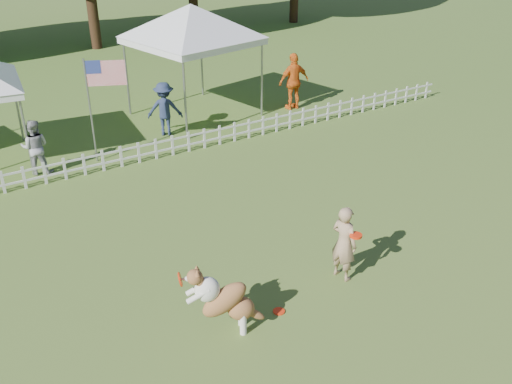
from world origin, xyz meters
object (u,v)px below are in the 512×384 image
Objects in this scene: handler at (344,243)px; spectator_b at (165,109)px; dog at (226,300)px; spectator_a at (35,147)px; flag_pole at (91,112)px; spectator_c at (294,81)px; frisbee_on_turf at (279,311)px; canopy_tent_right at (193,63)px.

handler is 0.92× the size of spectator_b.
dog is 0.87× the size of spectator_a.
flag_pole reaches higher than handler.
dog is 0.67× the size of spectator_c.
canopy_tent_right is (3.34, 10.07, 1.75)m from frisbee_on_turf.
canopy_tent_right is (4.36, 10.02, 1.11)m from dog.
spectator_b is at bearing 41.93° from flag_pole.
handler reaches higher than dog.
spectator_b is (-1.58, -1.15, -0.94)m from canopy_tent_right.
frisbee_on_turf is 11.03m from spectator_c.
dog is at bearing -69.93° from flag_pole.
canopy_tent_right is 1.24× the size of flag_pole.
flag_pole is (0.33, 8.00, 0.78)m from dog.
flag_pole is 1.93× the size of spectator_a.
handler is 0.43× the size of canopy_tent_right.
dog is 0.37× the size of canopy_tent_right.
spectator_c reaches higher than spectator_b.
canopy_tent_right is (1.74, 9.82, 1.00)m from handler.
canopy_tent_right is 2.39× the size of spectator_a.
flag_pole is at bearing -157.96° from spectator_a.
spectator_a is (-1.54, 0.02, -0.68)m from flag_pole.
spectator_c is (4.88, 8.63, 0.20)m from handler.
spectator_b is (0.16, 8.67, 0.06)m from handler.
handler is 1.18× the size of dog.
flag_pole reaches higher than spectator_a.
handler is 0.79× the size of spectator_c.
spectator_a is (-2.23, 8.07, 0.73)m from frisbee_on_turf.
canopy_tent_right is at bearing 71.65° from frisbee_on_turf.
dog is at bearing -125.63° from canopy_tent_right.
spectator_c is (4.72, -0.04, 0.14)m from spectator_b.
spectator_a is 0.77× the size of spectator_c.
dog is at bearing 82.84° from handler.
frisbee_on_turf is at bearing -120.46° from canopy_tent_right.
spectator_b is at bearing -155.91° from canopy_tent_right.
canopy_tent_right is 2.15× the size of spectator_b.
dog is at bearing 121.32° from spectator_a.
canopy_tent_right reaches higher than spectator_c.
dog is 11.59m from spectator_c.
dog reaches higher than frisbee_on_turf.
frisbee_on_turf is 8.20m from flag_pole.
canopy_tent_right is at bearing -21.54° from handler.
flag_pole is (-4.03, -2.02, -0.34)m from canopy_tent_right.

